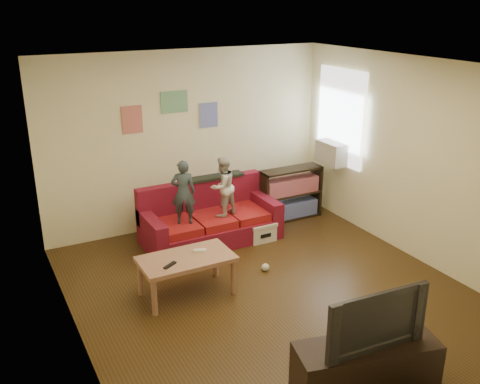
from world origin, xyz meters
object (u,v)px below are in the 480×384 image
child_a (183,192)px  television (371,317)px  coffee_table (186,262)px  sofa (209,221)px  file_box (261,231)px  child_b (223,187)px  bookshelf (290,196)px  tv_stand (366,367)px

child_a → television: child_a is taller
coffee_table → sofa: bearing=55.6°
child_a → coffee_table: child_a is taller
file_box → coffee_table: bearing=-149.3°
child_a → television: (0.33, -3.46, -0.09)m
child_b → coffee_table: size_ratio=0.79×
bookshelf → tv_stand: bearing=-113.2°
file_box → sofa: bearing=149.4°
coffee_table → tv_stand: coffee_table is taller
child_b → coffee_table: (-1.05, -1.15, -0.43)m
sofa → child_a: bearing=-159.7°
tv_stand → television: size_ratio=1.30×
child_b → bookshelf: bearing=172.5°
sofa → television: bearing=-91.9°
file_box → television: size_ratio=0.41×
sofa → coffee_table: bearing=-124.4°
coffee_table → television: size_ratio=1.11×
file_box → tv_stand: tv_stand is taller
child_a → television: 3.48m
tv_stand → child_a: bearing=109.1°
child_a → tv_stand: bearing=119.4°
file_box → television: (-0.78, -3.24, 0.64)m
sofa → bookshelf: 1.50m
bookshelf → television: television is taller
child_a → child_b: bearing=-156.1°
child_b → file_box: size_ratio=2.16×
coffee_table → tv_stand: bearing=-71.4°
coffee_table → bookshelf: bookshelf is taller
tv_stand → television: television is taller
child_b → bookshelf: 1.46m
bookshelf → tv_stand: size_ratio=0.80×
child_a → coffee_table: (-0.45, -1.15, -0.44)m
sofa → child_a: child_a is taller
coffee_table → file_box: (1.56, 0.92, -0.29)m
child_b → tv_stand: size_ratio=0.67×
bookshelf → file_box: (-0.83, -0.51, -0.23)m
child_b → tv_stand: 3.53m
sofa → child_a: 0.75m
coffee_table → file_box: bearing=30.7°
sofa → bookshelf: bearing=4.7°
sofa → tv_stand: bearing=-91.9°
child_a → child_b: child_a is taller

